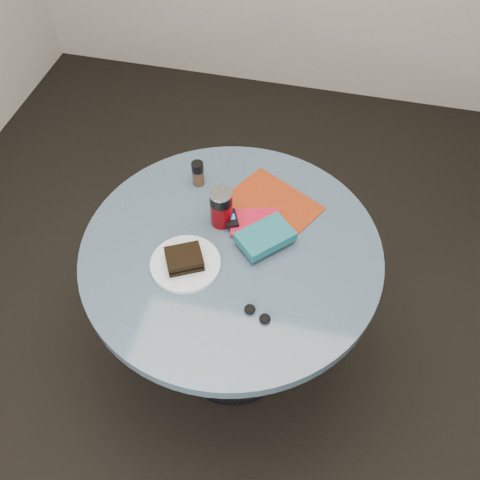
% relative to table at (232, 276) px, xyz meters
% --- Properties ---
extents(ground, '(4.00, 4.00, 0.00)m').
position_rel_table_xyz_m(ground, '(0.00, 0.00, -0.59)').
color(ground, black).
rests_on(ground, ground).
extents(table, '(1.00, 1.00, 0.75)m').
position_rel_table_xyz_m(table, '(0.00, 0.00, 0.00)').
color(table, black).
rests_on(table, ground).
extents(plate, '(0.28, 0.28, 0.01)m').
position_rel_table_xyz_m(plate, '(-0.13, -0.10, 0.17)').
color(plate, silver).
rests_on(plate, table).
extents(sandwich, '(0.15, 0.14, 0.04)m').
position_rel_table_xyz_m(sandwich, '(-0.13, -0.10, 0.20)').
color(sandwich, black).
rests_on(sandwich, plate).
extents(soda_can, '(0.08, 0.08, 0.14)m').
position_rel_table_xyz_m(soda_can, '(-0.06, 0.10, 0.24)').
color(soda_can, '#6A050B').
rests_on(soda_can, table).
extents(pepper_grinder, '(0.05, 0.05, 0.10)m').
position_rel_table_xyz_m(pepper_grinder, '(-0.19, 0.26, 0.21)').
color(pepper_grinder, '#3E2B1A').
rests_on(pepper_grinder, table).
extents(magazine, '(0.38, 0.35, 0.01)m').
position_rel_table_xyz_m(magazine, '(0.09, 0.22, 0.17)').
color(magazine, maroon).
rests_on(magazine, table).
extents(red_book, '(0.20, 0.16, 0.01)m').
position_rel_table_xyz_m(red_book, '(0.06, 0.12, 0.18)').
color(red_book, '#AE0D28').
rests_on(red_book, magazine).
extents(novel, '(0.20, 0.21, 0.03)m').
position_rel_table_xyz_m(novel, '(0.10, 0.04, 0.20)').
color(novel, '#145561').
rests_on(novel, red_book).
extents(mp3_player, '(0.07, 0.09, 0.01)m').
position_rel_table_xyz_m(mp3_player, '(-0.03, 0.10, 0.19)').
color(mp3_player, black).
rests_on(mp3_player, red_book).
extents(headphones, '(0.10, 0.07, 0.02)m').
position_rel_table_xyz_m(headphones, '(0.14, -0.23, 0.17)').
color(headphones, black).
rests_on(headphones, table).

